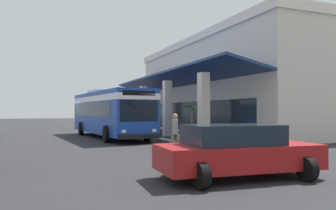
% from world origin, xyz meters
% --- Properties ---
extents(ground, '(120.00, 120.00, 0.00)m').
position_xyz_m(ground, '(0.00, 8.00, 0.00)').
color(ground, '#262628').
extents(curb_strip, '(27.29, 0.50, 0.12)m').
position_xyz_m(curb_strip, '(2.19, 3.69, 0.06)').
color(curb_strip, '#9E998E').
rests_on(curb_strip, ground).
extents(plaza_building, '(23.04, 13.64, 7.96)m').
position_xyz_m(plaza_building, '(2.19, 13.32, 3.98)').
color(plaza_building, beige).
rests_on(plaza_building, ground).
extents(transit_bus, '(11.39, 3.53, 3.34)m').
position_xyz_m(transit_bus, '(4.74, 1.10, 1.85)').
color(transit_bus, '#193D9E').
rests_on(transit_bus, ground).
extents(parked_sedan_red, '(2.64, 4.51, 1.47)m').
position_xyz_m(parked_sedan_red, '(20.17, 1.36, 0.75)').
color(parked_sedan_red, maroon).
rests_on(parked_sedan_red, ground).
extents(pedestrian, '(0.62, 0.43, 1.73)m').
position_xyz_m(pedestrian, '(14.88, 1.77, 0.98)').
color(pedestrian, '#726651').
rests_on(pedestrian, ground).
extents(potted_palm, '(1.61, 1.80, 2.24)m').
position_xyz_m(potted_palm, '(9.73, 5.09, 0.58)').
color(potted_palm, brown).
rests_on(potted_palm, ground).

